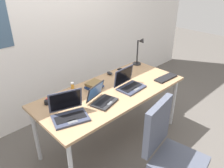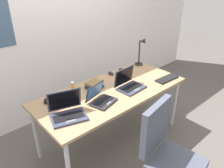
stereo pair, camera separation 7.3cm
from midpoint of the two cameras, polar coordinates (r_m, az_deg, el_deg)
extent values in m
plane|color=#56514C|center=(3.03, -0.71, -13.88)|extent=(12.00, 12.00, 0.00)
cube|color=silver|center=(3.24, -14.73, 14.18)|extent=(6.00, 0.12, 2.60)
cube|color=#9E7A56|center=(2.60, -0.80, -1.86)|extent=(1.80, 0.80, 0.03)
cylinder|color=#B2B5BA|center=(3.19, 14.68, -4.60)|extent=(0.04, 0.04, 0.71)
cylinder|color=#B2B5BA|center=(2.69, -19.52, -12.21)|extent=(0.04, 0.04, 0.71)
cylinder|color=#B2B5BA|center=(3.52, 5.44, -0.44)|extent=(0.04, 0.04, 0.71)
cylinder|color=black|center=(3.31, 5.67, 5.16)|extent=(0.12, 0.12, 0.02)
cylinder|color=black|center=(3.25, 5.82, 8.06)|extent=(0.02, 0.02, 0.34)
cylinder|color=black|center=(3.17, 6.52, 10.78)|extent=(0.01, 0.08, 0.01)
cone|color=black|center=(3.14, 7.08, 10.61)|extent=(0.07, 0.09, 0.09)
cube|color=#33384C|center=(2.63, 4.15, -0.99)|extent=(0.33, 0.23, 0.02)
cube|color=black|center=(2.62, 4.16, -0.77)|extent=(0.28, 0.14, 0.00)
cube|color=#595B60|center=(2.59, 5.37, -1.27)|extent=(0.09, 0.05, 0.00)
cube|color=#33384C|center=(2.64, 2.19, 2.08)|extent=(0.31, 0.05, 0.21)
cube|color=black|center=(2.64, 2.28, 2.06)|extent=(0.28, 0.04, 0.18)
cube|color=#232326|center=(2.35, -2.78, -4.67)|extent=(0.30, 0.24, 0.02)
cube|color=black|center=(2.35, -2.78, -4.43)|extent=(0.25, 0.16, 0.00)
cube|color=#595B60|center=(2.32, -1.57, -4.85)|extent=(0.08, 0.06, 0.00)
cube|color=#232326|center=(2.36, -5.16, -1.86)|extent=(0.27, 0.12, 0.18)
cube|color=#3F72BF|center=(2.36, -5.06, -1.87)|extent=(0.24, 0.10, 0.15)
cube|color=#33384C|center=(2.16, -11.45, -8.51)|extent=(0.38, 0.31, 0.02)
cube|color=black|center=(2.16, -11.48, -8.27)|extent=(0.31, 0.21, 0.00)
cube|color=#595B60|center=(2.10, -10.93, -9.34)|extent=(0.10, 0.08, 0.00)
cube|color=#33384C|center=(2.21, -12.66, -4.13)|extent=(0.32, 0.14, 0.22)
cube|color=black|center=(2.20, -12.63, -4.18)|extent=(0.29, 0.12, 0.19)
cube|color=black|center=(2.93, 12.82, 1.53)|extent=(0.34, 0.14, 0.02)
ellipsoid|color=black|center=(2.97, -1.28, 2.77)|extent=(0.07, 0.10, 0.03)
cube|color=black|center=(3.09, 1.98, 3.55)|extent=(0.07, 0.14, 0.01)
torus|color=red|center=(2.47, -15.40, -3.97)|extent=(0.18, 0.18, 0.03)
cylinder|color=black|center=(2.44, -16.93, -4.47)|extent=(0.06, 0.06, 0.04)
cylinder|color=black|center=(2.49, -13.93, -3.25)|extent=(0.06, 0.06, 0.04)
cylinder|color=gold|center=(2.66, -10.78, -0.54)|extent=(0.04, 0.04, 0.06)
cylinder|color=white|center=(2.64, -10.86, 0.21)|extent=(0.04, 0.04, 0.01)
cube|color=navy|center=(2.65, -5.32, -0.73)|extent=(0.19, 0.17, 0.02)
cube|color=navy|center=(2.63, -5.23, -0.43)|extent=(0.17, 0.15, 0.02)
cube|color=brown|center=(2.63, -5.43, 0.15)|extent=(0.20, 0.16, 0.03)
cube|color=#474C5B|center=(2.25, 15.73, -18.87)|extent=(0.51, 0.51, 0.07)
cube|color=#474C5B|center=(2.10, 10.47, -10.38)|extent=(0.42, 0.13, 0.48)
camera|label=1|loc=(0.04, -90.82, -0.43)|focal=36.02mm
camera|label=2|loc=(0.04, 89.18, 0.43)|focal=36.02mm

